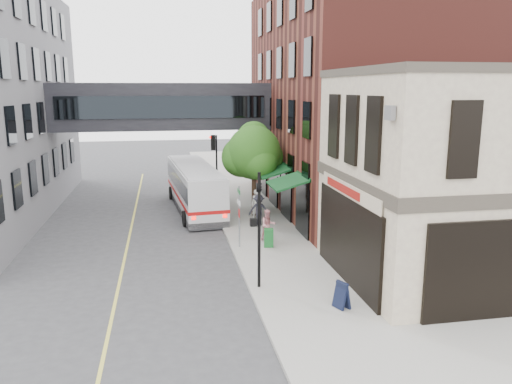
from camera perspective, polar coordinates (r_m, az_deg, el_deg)
name	(u,v)px	position (r m, az deg, el deg)	size (l,w,h in m)	color
ground	(259,313)	(17.87, 0.29, -13.72)	(120.00, 120.00, 0.00)	#38383A
sidewalk_main	(248,212)	(31.21, -0.93, -2.32)	(4.00, 60.00, 0.15)	gray
corner_building	(468,176)	(21.78, 23.11, 1.64)	(10.19, 8.12, 8.45)	tan
brick_building	(367,99)	(33.47, 12.56, 10.33)	(13.76, 18.00, 14.00)	#57211B
skyway_bridge	(163,106)	(33.86, -10.62, 9.60)	(14.00, 3.18, 3.00)	black
traffic_signal_near	(258,216)	(18.76, 0.26, -2.75)	(0.44, 0.22, 4.60)	black
traffic_signal_far	(214,155)	(33.29, -4.77, 4.26)	(0.53, 0.28, 4.50)	black
street_sign_pole	(239,211)	(23.80, -1.94, -2.21)	(0.08, 0.75, 3.00)	gray
street_tree	(253,153)	(29.76, -0.33, 4.51)	(3.80, 3.20, 5.60)	#382619
lane_marking	(129,238)	(27.03, -14.31, -5.10)	(0.12, 40.00, 0.01)	#D8CC4C
bus	(194,186)	(32.10, -7.05, 0.74)	(3.26, 10.63, 2.82)	silver
pedestrian_a	(257,205)	(28.98, 0.09, -1.46)	(0.65, 0.43, 1.78)	silver
pedestrian_b	(268,225)	(25.13, 1.39, -3.79)	(0.77, 0.60, 1.58)	#CC848A
pedestrian_c	(259,210)	(27.79, 0.32, -2.06)	(1.14, 0.65, 1.76)	#202129
newspaper_box	(269,238)	(24.22, 1.45, -5.24)	(0.44, 0.39, 0.89)	#145B22
sandwich_board	(342,295)	(17.99, 9.79, -11.52)	(0.35, 0.54, 0.96)	black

